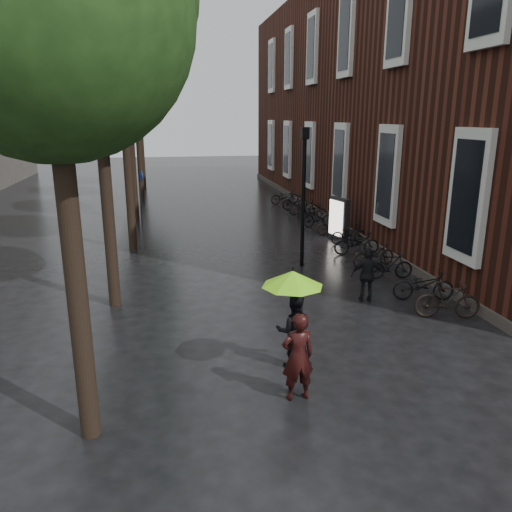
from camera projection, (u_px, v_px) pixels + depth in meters
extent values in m
plane|color=black|center=(342.00, 443.00, 8.03)|extent=(120.00, 120.00, 0.00)
cube|color=#38160F|center=(408.00, 98.00, 26.71)|extent=(10.00, 33.00, 12.00)
cube|color=silver|center=(469.00, 197.00, 13.39)|extent=(0.25, 1.60, 3.60)
cube|color=black|center=(466.00, 197.00, 13.37)|extent=(0.10, 1.20, 3.00)
cube|color=silver|center=(388.00, 176.00, 18.12)|extent=(0.25, 1.60, 3.60)
cube|color=black|center=(386.00, 176.00, 18.10)|extent=(0.10, 1.20, 3.00)
cube|color=silver|center=(400.00, 10.00, 16.63)|extent=(0.25, 1.60, 3.60)
cube|color=black|center=(397.00, 10.00, 16.61)|extent=(0.10, 1.20, 3.00)
cube|color=silver|center=(341.00, 163.00, 22.85)|extent=(0.25, 1.60, 3.60)
cube|color=black|center=(339.00, 163.00, 22.83)|extent=(0.10, 1.20, 3.00)
cube|color=silver|center=(347.00, 33.00, 21.36)|extent=(0.25, 1.60, 3.60)
cube|color=black|center=(345.00, 33.00, 21.34)|extent=(0.10, 1.20, 3.00)
cube|color=silver|center=(310.00, 155.00, 27.58)|extent=(0.25, 1.60, 3.60)
cube|color=black|center=(308.00, 155.00, 27.56)|extent=(0.10, 1.20, 3.00)
cube|color=silver|center=(313.00, 48.00, 26.09)|extent=(0.25, 1.60, 3.60)
cube|color=black|center=(311.00, 48.00, 26.08)|extent=(0.10, 1.20, 3.00)
cube|color=silver|center=(288.00, 149.00, 32.31)|extent=(0.25, 1.60, 3.60)
cube|color=black|center=(286.00, 149.00, 32.30)|extent=(0.10, 1.20, 3.00)
cube|color=silver|center=(289.00, 59.00, 30.83)|extent=(0.25, 1.60, 3.60)
cube|color=black|center=(288.00, 59.00, 30.81)|extent=(0.10, 1.20, 3.00)
cube|color=silver|center=(272.00, 145.00, 37.05)|extent=(0.25, 1.60, 3.60)
cube|color=black|center=(270.00, 145.00, 37.03)|extent=(0.10, 1.20, 3.00)
cube|color=silver|center=(272.00, 66.00, 35.56)|extent=(0.25, 1.60, 3.60)
cube|color=black|center=(271.00, 66.00, 35.54)|extent=(0.10, 1.20, 3.00)
cube|color=#3F3833|center=(316.00, 209.00, 27.43)|extent=(0.40, 33.00, 0.30)
cylinder|color=black|center=(78.00, 302.00, 7.64)|extent=(0.32, 0.32, 4.68)
cylinder|color=black|center=(109.00, 226.00, 13.32)|extent=(0.32, 0.32, 4.51)
cylinder|color=black|center=(129.00, 187.00, 18.98)|extent=(0.32, 0.32, 4.95)
cylinder|color=black|center=(134.00, 176.00, 24.70)|extent=(0.32, 0.32, 4.40)
cylinder|color=black|center=(140.00, 162.00, 30.35)|extent=(0.32, 0.32, 4.79)
cylinder|color=black|center=(142.00, 156.00, 36.05)|extent=(0.32, 0.32, 4.57)
imported|color=black|center=(298.00, 357.00, 9.10)|extent=(0.66, 0.47, 1.70)
imported|color=black|center=(294.00, 331.00, 10.32)|extent=(0.88, 0.75, 1.59)
cylinder|color=black|center=(292.00, 316.00, 9.64)|extent=(0.02, 0.02, 1.52)
cone|color=#88FC1A|center=(293.00, 279.00, 9.43)|extent=(1.20, 1.20, 0.30)
cylinder|color=black|center=(293.00, 269.00, 9.38)|extent=(0.02, 0.02, 0.08)
imported|color=black|center=(367.00, 275.00, 13.98)|extent=(0.98, 0.60, 1.56)
imported|color=black|center=(448.00, 300.00, 12.89)|extent=(1.73, 0.86, 1.00)
imported|color=black|center=(423.00, 285.00, 14.20)|extent=(1.81, 0.95, 0.91)
imported|color=black|center=(390.00, 265.00, 16.04)|extent=(1.54, 0.58, 0.90)
imported|color=black|center=(374.00, 254.00, 17.41)|extent=(1.73, 0.89, 0.87)
imported|color=black|center=(357.00, 243.00, 18.88)|extent=(1.78, 0.77, 0.91)
imported|color=black|center=(349.00, 234.00, 20.53)|extent=(1.63, 0.72, 0.83)
imported|color=black|center=(334.00, 225.00, 22.10)|extent=(1.63, 0.64, 0.84)
imported|color=black|center=(318.00, 217.00, 23.50)|extent=(1.64, 0.64, 0.96)
imported|color=black|center=(312.00, 211.00, 25.31)|extent=(1.66, 0.80, 0.84)
imported|color=black|center=(304.00, 207.00, 26.53)|extent=(1.69, 0.65, 0.88)
imported|color=black|center=(295.00, 201.00, 28.05)|extent=(1.60, 0.68, 0.93)
imported|color=black|center=(285.00, 197.00, 29.69)|extent=(1.81, 0.80, 0.92)
cube|color=black|center=(339.00, 219.00, 20.99)|extent=(0.25, 1.19, 1.80)
cube|color=white|center=(336.00, 218.00, 20.95)|extent=(0.04, 1.00, 1.48)
cylinder|color=black|center=(303.00, 204.00, 16.94)|extent=(0.13, 0.13, 4.43)
cube|color=black|center=(305.00, 133.00, 16.31)|extent=(0.24, 0.24, 0.39)
sphere|color=#FFE5B2|center=(305.00, 133.00, 16.31)|extent=(0.20, 0.20, 0.20)
cylinder|color=#262628|center=(141.00, 201.00, 23.75)|extent=(0.06, 0.06, 2.37)
cylinder|color=navy|center=(141.00, 176.00, 23.45)|extent=(0.03, 0.47, 0.47)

